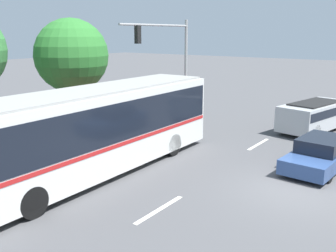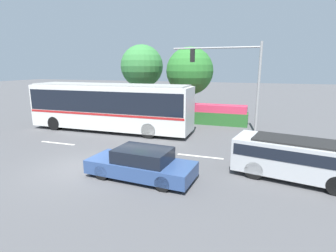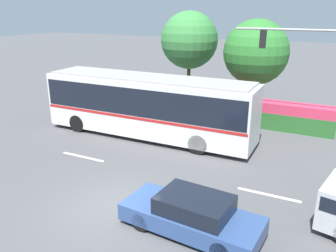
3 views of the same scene
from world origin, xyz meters
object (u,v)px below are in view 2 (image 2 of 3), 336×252
(sedan_foreground, at_px, (141,164))
(suv_left_lane, at_px, (297,156))
(city_bus, at_px, (110,104))
(traffic_light_pole, at_px, (236,73))
(street_tree_centre, at_px, (190,71))
(street_tree_left, at_px, (142,66))

(sedan_foreground, bearing_deg, suv_left_lane, -157.83)
(city_bus, xyz_separation_m, traffic_light_pole, (8.45, 2.45, 2.25))
(traffic_light_pole, distance_m, street_tree_centre, 5.68)
(sedan_foreground, xyz_separation_m, street_tree_centre, (-1.30, 13.31, 3.57))
(traffic_light_pole, height_order, street_tree_centre, street_tree_centre)
(sedan_foreground, distance_m, street_tree_left, 16.79)
(city_bus, height_order, street_tree_left, street_tree_left)
(city_bus, bearing_deg, street_tree_centre, -124.55)
(city_bus, bearing_deg, suv_left_lane, 156.15)
(traffic_light_pole, xyz_separation_m, street_tree_left, (-9.41, 5.49, 0.43))
(suv_left_lane, height_order, traffic_light_pole, traffic_light_pole)
(street_tree_left, relative_size, street_tree_centre, 1.07)
(suv_left_lane, bearing_deg, street_tree_left, -34.05)
(city_bus, xyz_separation_m, street_tree_centre, (4.27, 6.30, 2.26))
(city_bus, bearing_deg, sedan_foreground, 128.11)
(sedan_foreground, bearing_deg, city_bus, -47.18)
(city_bus, height_order, suv_left_lane, city_bus)
(city_bus, relative_size, sedan_foreground, 2.57)
(street_tree_left, height_order, street_tree_centre, street_tree_left)
(city_bus, height_order, street_tree_centre, street_tree_centre)
(city_bus, distance_m, suv_left_lane, 12.73)
(city_bus, relative_size, traffic_light_pole, 1.92)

